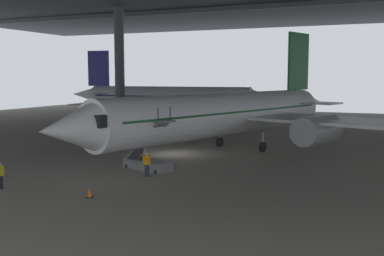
{
  "coord_description": "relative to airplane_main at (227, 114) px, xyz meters",
  "views": [
    {
      "loc": [
        16.95,
        -36.56,
        6.83
      ],
      "look_at": [
        2.39,
        -1.53,
        2.57
      ],
      "focal_mm": 43.14,
      "sensor_mm": 36.0,
      "label": 1
    }
  ],
  "objects": [
    {
      "name": "ground_plane",
      "position": [
        -3.96,
        -2.95,
        -3.47
      ],
      "size": [
        110.0,
        110.0,
        0.0
      ],
      "primitive_type": "plane",
      "color": "gray"
    },
    {
      "name": "airplane_main",
      "position": [
        0.0,
        0.0,
        0.0
      ],
      "size": [
        35.59,
        35.86,
        11.54
      ],
      "color": "white",
      "rests_on": "ground_plane"
    },
    {
      "name": "boarding_stairs",
      "position": [
        -2.81,
        -9.85,
        -2.73
      ],
      "size": [
        4.44,
        2.72,
        4.67
      ],
      "color": "slate",
      "rests_on": "ground_plane"
    },
    {
      "name": "crew_worker_near_nose",
      "position": [
        -8.22,
        -18.68,
        -2.5
      ],
      "size": [
        0.23,
        0.55,
        1.69
      ],
      "color": "#232838",
      "rests_on": "ground_plane"
    },
    {
      "name": "crew_worker_by_stairs",
      "position": [
        -1.76,
        -12.09,
        -2.5
      ],
      "size": [
        0.48,
        0.38,
        1.68
      ],
      "color": "#232838",
      "rests_on": "ground_plane"
    },
    {
      "name": "airplane_distant",
      "position": [
        -19.65,
        27.71,
        -0.08
      ],
      "size": [
        35.39,
        34.16,
        11.13
      ],
      "color": "white",
      "rests_on": "ground_plane"
    },
    {
      "name": "traffic_cone_orange",
      "position": [
        -2.17,
        -18.15,
        -3.17
      ],
      "size": [
        0.36,
        0.36,
        0.6
      ],
      "color": "black",
      "rests_on": "ground_plane"
    }
  ]
}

